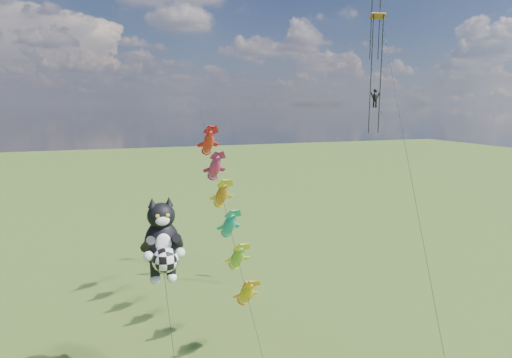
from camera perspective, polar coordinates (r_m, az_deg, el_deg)
name	(u,v)px	position (r m, az deg, el deg)	size (l,w,h in m)	color
cat_kite_rig	(163,242)	(24.51, -12.35, -8.24)	(2.26, 4.05, 11.46)	brown
fish_windsock_rig	(226,210)	(30.71, -4.09, -4.16)	(1.19, 15.96, 16.07)	brown
parafoil_rig	(378,71)	(36.51, 15.94, 13.68)	(5.67, 16.94, 27.84)	brown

